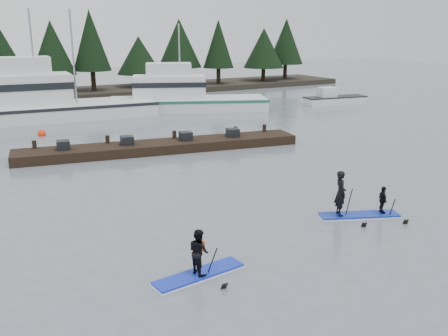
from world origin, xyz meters
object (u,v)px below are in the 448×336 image
floating_dock (161,147)px  paddleboard_duo (354,200)px  fishing_boat_medium (184,104)px  paddleboard_solo (199,258)px  fishing_boat_large (43,111)px

floating_dock → paddleboard_duo: (2.29, -13.54, 0.39)m
fishing_boat_medium → paddleboard_solo: 30.93m
fishing_boat_medium → floating_dock: 15.37m
fishing_boat_large → paddleboard_duo: 28.67m
fishing_boat_large → fishing_boat_medium: fishing_boat_large is taller
fishing_boat_large → fishing_boat_medium: bearing=-0.6°
fishing_boat_medium → paddleboard_duo: bearing=-78.3°
fishing_boat_large → paddleboard_duo: size_ratio=5.45×
fishing_boat_large → paddleboard_duo: (6.37, -27.96, -0.04)m
fishing_boat_large → floating_dock: fishing_boat_large is taller
paddleboard_solo → fishing_boat_medium: bearing=59.0°
floating_dock → paddleboard_duo: bearing=-70.8°
fishing_boat_medium → paddleboard_duo: size_ratio=4.59×
floating_dock → fishing_boat_medium: bearing=69.6°
floating_dock → paddleboard_duo: size_ratio=5.37×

